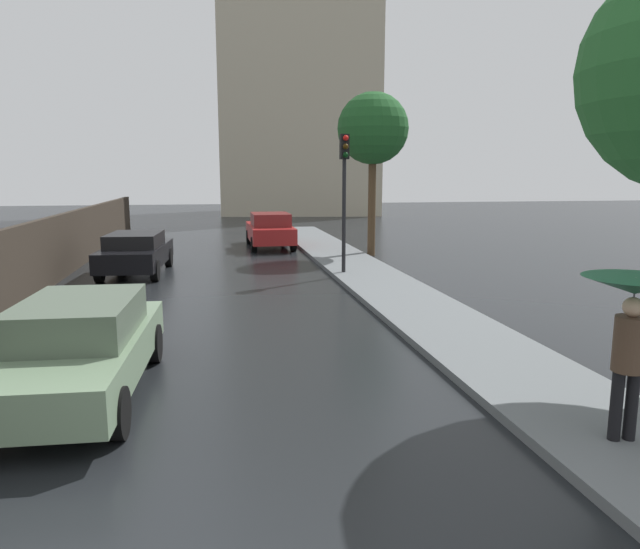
{
  "coord_description": "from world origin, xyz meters",
  "views": [
    {
      "loc": [
        0.42,
        -3.7,
        3.19
      ],
      "look_at": [
        2.25,
        6.32,
        1.42
      ],
      "focal_mm": 32.59,
      "sensor_mm": 36.0,
      "label": 1
    }
  ],
  "objects": [
    {
      "name": "car_black_near_kerb",
      "position": [
        -2.1,
        15.58,
        0.72
      ],
      "size": [
        2.07,
        4.48,
        1.33
      ],
      "rotation": [
        0.0,
        0.0,
        3.08
      ],
      "color": "black",
      "rests_on": "ground"
    },
    {
      "name": "car_green_mid_road",
      "position": [
        -1.53,
        4.81,
        0.75
      ],
      "size": [
        1.98,
        4.58,
        1.43
      ],
      "rotation": [
        0.0,
        0.0,
        3.09
      ],
      "color": "slate",
      "rests_on": "ground"
    },
    {
      "name": "car_red_far_ahead",
      "position": [
        2.8,
        21.63,
        0.78
      ],
      "size": [
        1.89,
        4.58,
        1.53
      ],
      "rotation": [
        0.0,
        0.0,
        0.01
      ],
      "color": "maroon",
      "rests_on": "ground"
    },
    {
      "name": "pedestrian_with_umbrella_near",
      "position": [
        5.01,
        1.9,
        1.67
      ],
      "size": [
        1.14,
        1.14,
        1.92
      ],
      "rotation": [
        0.0,
        0.0,
        3.01
      ],
      "color": "black",
      "rests_on": "sidewalk_strip"
    },
    {
      "name": "traffic_light",
      "position": [
        4.39,
        13.91,
        3.09
      ],
      "size": [
        0.26,
        0.39,
        4.24
      ],
      "color": "black",
      "rests_on": "sidewalk_strip"
    },
    {
      "name": "street_tree_near",
      "position": [
        6.51,
        18.42,
        4.87
      ],
      "size": [
        2.74,
        2.74,
        6.29
      ],
      "color": "#4C3823",
      "rests_on": "ground"
    },
    {
      "name": "distant_tower",
      "position": [
        7.62,
        44.17,
        16.05
      ],
      "size": [
        13.38,
        10.81,
        35.06
      ],
      "color": "#B2A88E",
      "rests_on": "ground"
    }
  ]
}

